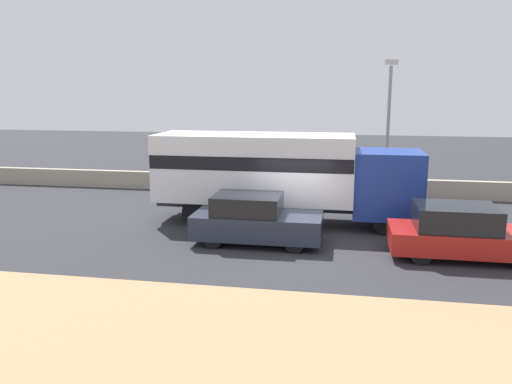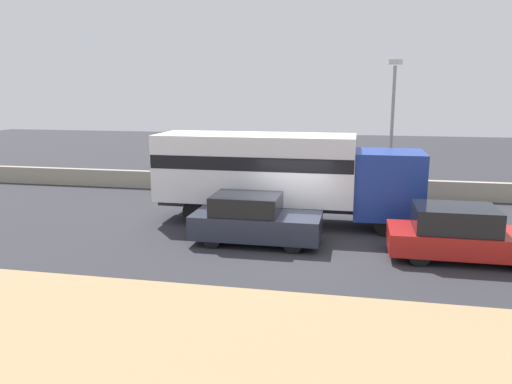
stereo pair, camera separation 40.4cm
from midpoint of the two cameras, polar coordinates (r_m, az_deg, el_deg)
ground_plane at (r=15.57m, az=4.43°, el=-6.03°), size 80.00×80.00×0.00m
dirt_shoulder_foreground at (r=9.10m, az=-1.47°, el=-19.34°), size 60.00×6.78×0.04m
stone_wall_backdrop at (r=23.00m, az=6.84°, el=0.74°), size 60.00×0.35×0.83m
street_lamp at (r=22.26m, az=15.82°, el=8.07°), size 0.56×0.28×5.96m
box_truck at (r=17.69m, az=3.31°, el=2.36°), size 9.25×2.48×3.17m
car_hatchback at (r=15.50m, az=0.50°, el=-3.21°), size 3.98×1.74×1.54m
car_sedan_second at (r=15.24m, az=23.21°, el=-4.46°), size 4.25×1.82×1.52m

